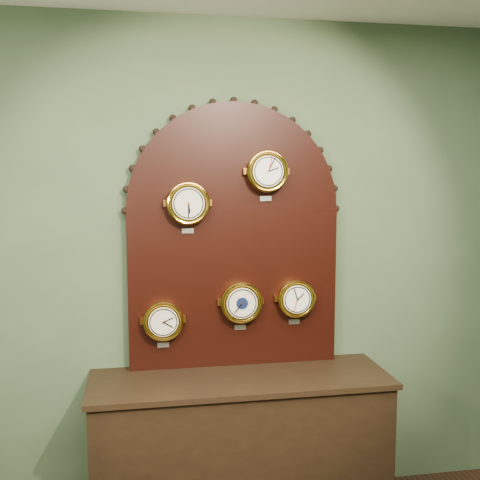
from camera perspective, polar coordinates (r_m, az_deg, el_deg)
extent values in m
plane|color=#3F553A|center=(3.36, -0.75, -2.57)|extent=(4.00, 0.00, 4.00)
cube|color=black|center=(3.42, 0.06, -20.11)|extent=(1.60, 0.50, 0.80)
cube|color=black|center=(3.33, -0.60, -4.74)|extent=(1.20, 0.06, 0.90)
cylinder|color=black|center=(3.27, -0.61, 3.01)|extent=(1.20, 0.06, 1.20)
cylinder|color=gold|center=(3.18, -5.16, 3.64)|extent=(0.22, 0.08, 0.22)
torus|color=gold|center=(3.15, -5.11, 3.61)|extent=(0.24, 0.02, 0.24)
cylinder|color=beige|center=(3.14, -5.10, 3.61)|extent=(0.18, 0.01, 0.18)
cube|color=silver|center=(3.22, -5.17, 0.91)|extent=(0.06, 0.01, 0.03)
cylinder|color=gold|center=(3.24, 2.65, 6.78)|extent=(0.22, 0.08, 0.22)
torus|color=gold|center=(3.21, 2.78, 6.78)|extent=(0.23, 0.02, 0.23)
cylinder|color=white|center=(3.21, 2.81, 6.78)|extent=(0.17, 0.01, 0.17)
cube|color=silver|center=(3.27, 2.54, 4.10)|extent=(0.07, 0.01, 0.03)
cylinder|color=gold|center=(3.27, -7.59, -7.86)|extent=(0.21, 0.08, 0.21)
torus|color=gold|center=(3.24, -7.57, -8.00)|extent=(0.22, 0.02, 0.22)
cylinder|color=beige|center=(3.23, -7.56, -8.03)|extent=(0.16, 0.01, 0.16)
cube|color=silver|center=(3.33, -7.57, -10.22)|extent=(0.06, 0.01, 0.03)
cylinder|color=gold|center=(3.30, 0.09, -6.12)|extent=(0.22, 0.08, 0.22)
torus|color=gold|center=(3.27, 0.19, -6.24)|extent=(0.24, 0.02, 0.24)
cylinder|color=beige|center=(3.26, 0.21, -6.27)|extent=(0.18, 0.01, 0.18)
cube|color=silver|center=(3.36, 0.02, -8.61)|extent=(0.07, 0.01, 0.03)
cylinder|color=#0C1636|center=(3.26, 0.22, -6.28)|extent=(0.07, 0.00, 0.07)
cylinder|color=gold|center=(3.36, 5.49, -5.72)|extent=(0.20, 0.08, 0.20)
torus|color=gold|center=(3.33, 5.64, -5.83)|extent=(0.22, 0.02, 0.22)
cylinder|color=white|center=(3.33, 5.67, -5.86)|extent=(0.16, 0.01, 0.16)
cube|color=silver|center=(3.42, 5.36, -8.03)|extent=(0.07, 0.01, 0.03)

